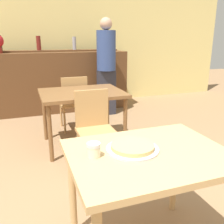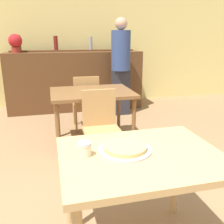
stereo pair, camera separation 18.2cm
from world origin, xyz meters
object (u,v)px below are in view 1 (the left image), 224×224
pizza_tray (132,147)px  person_standing (106,64)px  chair_far_side_back (74,100)px  cheese_shaker (94,150)px  chair_far_side_front (95,124)px

pizza_tray → person_standing: (0.84, 3.05, 0.18)m
chair_far_side_back → cheese_shaker: chair_far_side_back is taller
cheese_shaker → person_standing: (1.09, 3.06, 0.16)m
pizza_tray → cheese_shaker: size_ratio=3.81×
chair_far_side_back → person_standing: (0.74, 0.66, 0.46)m
person_standing → cheese_shaker: bearing=-109.6°
cheese_shaker → person_standing: person_standing is taller
chair_far_side_back → cheese_shaker: 2.44m
pizza_tray → person_standing: 3.17m
chair_far_side_back → pizza_tray: bearing=87.6°
chair_far_side_front → person_standing: (0.74, 1.81, 0.46)m
pizza_tray → person_standing: bearing=74.5°
chair_far_side_back → pizza_tray: size_ratio=2.62×
chair_far_side_front → person_standing: bearing=67.8°
chair_far_side_front → chair_far_side_back: size_ratio=1.00×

